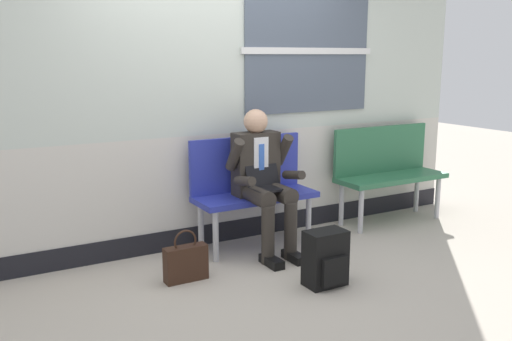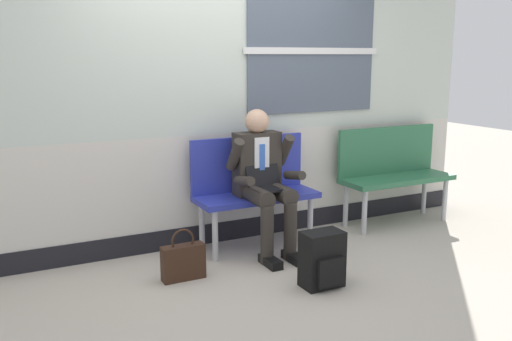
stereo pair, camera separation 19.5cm
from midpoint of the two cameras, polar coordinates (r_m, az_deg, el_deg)
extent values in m
plane|color=#B2A899|center=(4.75, 0.27, -9.13)|extent=(18.00, 18.00, 0.00)
cube|color=beige|center=(4.99, -2.97, 14.29)|extent=(5.51, 0.12, 1.82)
cube|color=beige|center=(5.10, -2.81, -0.71)|extent=(5.51, 0.12, 0.82)
cube|color=black|center=(5.23, -2.76, -6.09)|extent=(5.51, 0.14, 0.18)
cube|color=#4C5666|center=(5.38, 6.91, 12.06)|extent=(1.38, 0.02, 1.15)
cube|color=silver|center=(5.38, 6.97, 12.06)|extent=(1.46, 0.03, 0.06)
cube|color=#28339E|center=(4.92, 1.22, -2.71)|extent=(1.09, 0.42, 0.05)
cube|color=#28339E|center=(5.02, 0.27, 0.73)|extent=(1.09, 0.04, 0.49)
cylinder|color=#B7B7BC|center=(4.66, -3.00, -6.69)|extent=(0.05, 0.05, 0.44)
cylinder|color=#B7B7BC|center=(4.93, -4.43, -5.70)|extent=(0.05, 0.05, 0.44)
cylinder|color=#B7B7BC|center=(5.09, 6.66, -5.15)|extent=(0.05, 0.05, 0.44)
cylinder|color=#B7B7BC|center=(5.34, 4.88, -4.33)|extent=(0.05, 0.05, 0.44)
cube|color=#2D6B47|center=(5.83, 15.21, -0.85)|extent=(1.20, 0.42, 0.05)
cube|color=#2D6B47|center=(5.91, 14.18, 2.02)|extent=(1.20, 0.04, 0.48)
cylinder|color=#B7B7BC|center=(5.45, 12.05, -4.22)|extent=(0.05, 0.05, 0.44)
cylinder|color=#B7B7BC|center=(5.67, 10.15, -3.50)|extent=(0.05, 0.05, 0.44)
cylinder|color=#B7B7BC|center=(6.14, 19.63, -2.85)|extent=(0.05, 0.05, 0.44)
cylinder|color=#B7B7BC|center=(6.34, 17.67, -2.27)|extent=(0.05, 0.05, 0.44)
cylinder|color=#2D2823|center=(4.67, 1.26, -2.61)|extent=(0.15, 0.40, 0.15)
cylinder|color=#2D2823|center=(4.59, 2.37, -6.64)|extent=(0.11, 0.11, 0.49)
cube|color=black|center=(4.62, 2.71, -9.32)|extent=(0.10, 0.26, 0.07)
cylinder|color=#2D2823|center=(4.78, 3.58, -2.31)|extent=(0.15, 0.40, 0.15)
cylinder|color=#2D2823|center=(4.70, 4.72, -6.24)|extent=(0.11, 0.11, 0.49)
cube|color=black|center=(4.72, 5.06, -8.86)|extent=(0.10, 0.26, 0.07)
cube|color=#2D2823|center=(4.85, 1.24, 0.72)|extent=(0.40, 0.18, 0.55)
cube|color=silver|center=(4.76, 1.78, 1.11)|extent=(0.14, 0.01, 0.39)
cube|color=blue|center=(4.76, 1.82, 0.74)|extent=(0.05, 0.01, 0.33)
sphere|color=tan|center=(4.80, 1.26, 5.05)|extent=(0.21, 0.21, 0.21)
cylinder|color=#2D2823|center=(4.66, -0.95, 1.64)|extent=(0.09, 0.25, 0.30)
cylinder|color=#2D2823|center=(4.55, 0.00, -1.08)|extent=(0.08, 0.27, 0.12)
cylinder|color=#2D2823|center=(4.89, 4.11, 2.08)|extent=(0.09, 0.25, 0.30)
cylinder|color=#2D2823|center=(4.79, 5.13, -0.49)|extent=(0.08, 0.27, 0.12)
cube|color=black|center=(4.69, 2.62, -1.88)|extent=(0.31, 0.22, 0.02)
cube|color=black|center=(4.77, 1.86, -0.27)|extent=(0.31, 0.08, 0.21)
cube|color=black|center=(4.21, 8.11, -8.98)|extent=(0.31, 0.19, 0.42)
cube|color=black|center=(4.15, 9.02, -10.28)|extent=(0.21, 0.04, 0.21)
cube|color=#331E14|center=(4.34, -6.16, -9.34)|extent=(0.33, 0.11, 0.27)
torus|color=#331E14|center=(4.28, -6.21, -7.13)|extent=(0.18, 0.02, 0.18)
camera|label=1|loc=(0.10, -88.79, 0.25)|focal=39.08mm
camera|label=2|loc=(0.10, 91.21, -0.25)|focal=39.08mm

